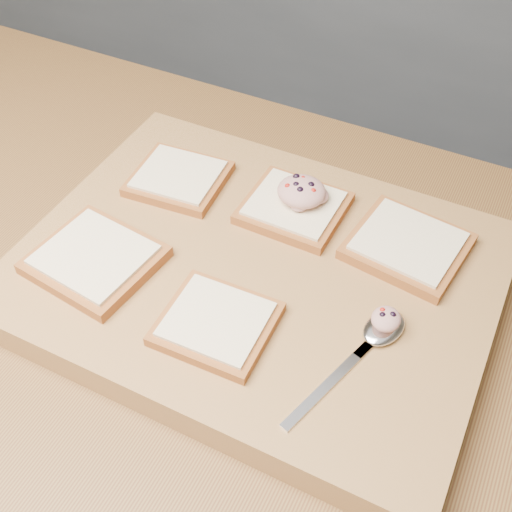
{
  "coord_description": "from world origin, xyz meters",
  "views": [
    {
      "loc": [
        0.25,
        -0.41,
        1.49
      ],
      "look_at": [
        0.03,
        0.04,
        0.96
      ],
      "focal_mm": 45.0,
      "sensor_mm": 36.0,
      "label": 1
    }
  ],
  "objects": [
    {
      "name": "back_counter",
      "position": [
        0.0,
        1.43,
        0.47
      ],
      "size": [
        3.6,
        0.62,
        0.94
      ],
      "color": "slate",
      "rests_on": "ground"
    },
    {
      "name": "spoon_salad",
      "position": [
        0.19,
        0.01,
        0.96
      ],
      "size": [
        0.03,
        0.03,
        0.02
      ],
      "color": "tan",
      "rests_on": "spoon"
    },
    {
      "name": "bread_far_left",
      "position": [
        -0.13,
        0.12,
        0.95
      ],
      "size": [
        0.12,
        0.11,
        0.02
      ],
      "color": "#995927",
      "rests_on": "cutting_board"
    },
    {
      "name": "bread_far_right",
      "position": [
        0.17,
        0.13,
        0.95
      ],
      "size": [
        0.14,
        0.13,
        0.02
      ],
      "color": "#995927",
      "rests_on": "cutting_board"
    },
    {
      "name": "bread_near_left",
      "position": [
        -0.14,
        -0.05,
        0.95
      ],
      "size": [
        0.14,
        0.13,
        0.02
      ],
      "color": "#995927",
      "rests_on": "cutting_board"
    },
    {
      "name": "cutting_board",
      "position": [
        0.03,
        0.04,
        0.92
      ],
      "size": [
        0.53,
        0.41,
        0.04
      ],
      "primitive_type": "cube",
      "color": "#A17545",
      "rests_on": "island_counter"
    },
    {
      "name": "island_counter",
      "position": [
        0.0,
        0.0,
        0.45
      ],
      "size": [
        2.0,
        0.8,
        0.9
      ],
      "color": "slate",
      "rests_on": "ground"
    },
    {
      "name": "bread_far_center",
      "position": [
        0.03,
        0.14,
        0.95
      ],
      "size": [
        0.12,
        0.11,
        0.02
      ],
      "color": "#995927",
      "rests_on": "cutting_board"
    },
    {
      "name": "bread_near_center",
      "position": [
        0.03,
        -0.06,
        0.95
      ],
      "size": [
        0.12,
        0.11,
        0.02
      ],
      "color": "#995927",
      "rests_on": "cutting_board"
    },
    {
      "name": "tuna_salad_dollop",
      "position": [
        0.03,
        0.14,
        0.97
      ],
      "size": [
        0.06,
        0.06,
        0.03
      ],
      "color": "tan",
      "rests_on": "bread_far_center"
    },
    {
      "name": "spoon",
      "position": [
        0.18,
        -0.0,
        0.95
      ],
      "size": [
        0.08,
        0.18,
        0.01
      ],
      "color": "silver",
      "rests_on": "cutting_board"
    }
  ]
}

